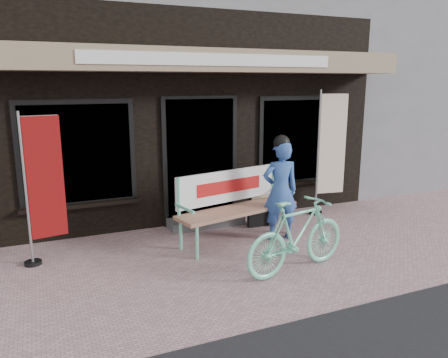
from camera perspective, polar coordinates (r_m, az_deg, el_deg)
name	(u,v)px	position (r m, az deg, el deg)	size (l,w,h in m)	color
ground	(251,263)	(6.09, 3.59, -10.94)	(70.00, 70.00, 0.00)	#B68B8F
storefront	(154,56)	(10.27, -9.19, 15.58)	(7.00, 6.77, 6.00)	black
neighbor_right_near	(417,69)	(15.22, 23.95, 12.95)	(10.00, 7.00, 5.60)	slate
bench	(234,200)	(6.76, 1.30, -2.77)	(2.07, 0.93, 1.09)	#71DDB5
person	(280,189)	(6.81, 7.36, -1.27)	(0.63, 0.47, 1.65)	#2F55A3
bicycle	(297,235)	(5.76, 9.54, -7.27)	(0.46, 1.63, 0.98)	#71DDB5
nobori_red	(42,186)	(6.30, -22.63, -0.87)	(0.62, 0.26, 2.07)	gray
nobori_cream	(330,151)	(8.27, 13.62, 3.58)	(0.68, 0.29, 2.29)	gray
menu_stand	(262,198)	(7.44, 4.93, -2.49)	(0.49, 0.12, 0.97)	black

